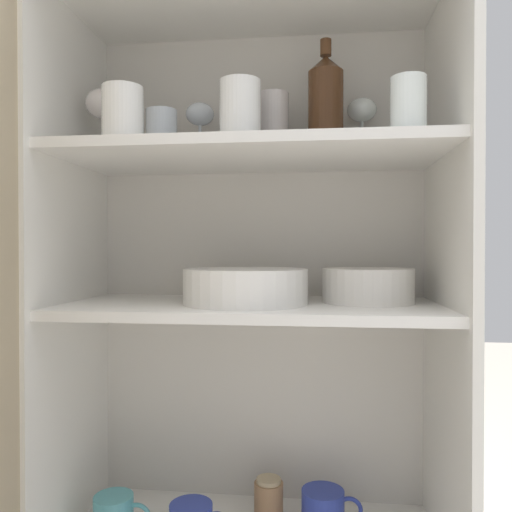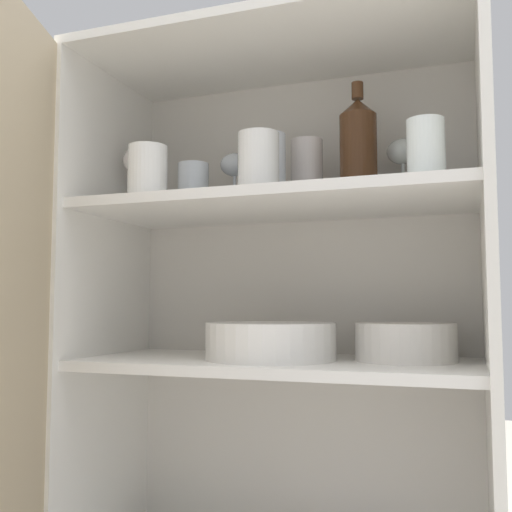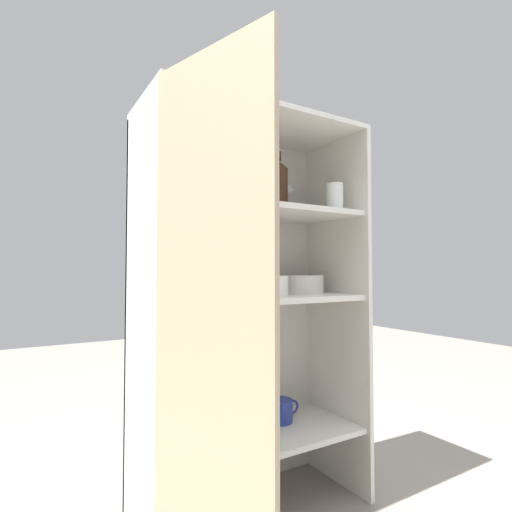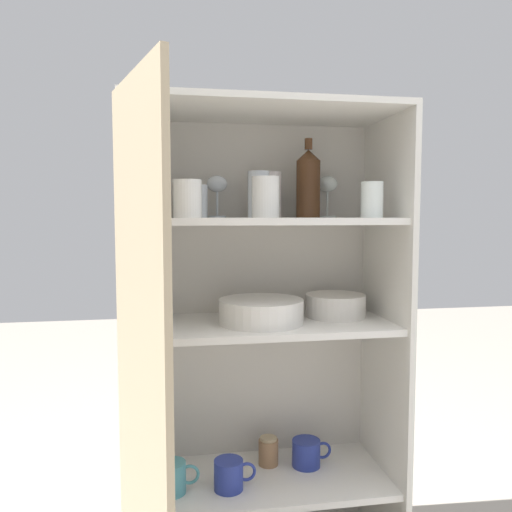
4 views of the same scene
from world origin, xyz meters
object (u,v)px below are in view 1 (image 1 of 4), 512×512
wine_bottle (326,104)px  plate_stack_white (246,286)px  storage_jar (269,499)px  mixing_bowl_large (368,284)px

wine_bottle → plate_stack_white: 0.43m
storage_jar → mixing_bowl_large: bearing=-8.1°
wine_bottle → storage_jar: bearing=175.7°
wine_bottle → mixing_bowl_large: size_ratio=1.30×
mixing_bowl_large → storage_jar: bearing=171.9°
wine_bottle → storage_jar: 0.87m
wine_bottle → plate_stack_white: bearing=-155.2°
mixing_bowl_large → storage_jar: (-0.21, 0.03, -0.48)m
storage_jar → plate_stack_white: bearing=-115.2°
plate_stack_white → storage_jar: (0.04, 0.08, -0.48)m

